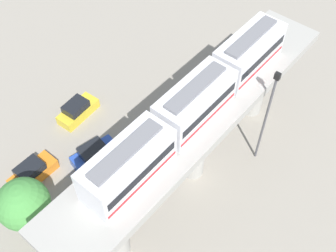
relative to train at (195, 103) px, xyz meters
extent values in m
plane|color=gray|center=(0.00, -0.40, -9.33)|extent=(120.00, 120.00, 0.00)
cylinder|color=#A8A59E|center=(0.00, -9.77, -5.83)|extent=(1.90, 1.90, 7.00)
cylinder|color=#A8A59E|center=(0.00, -0.40, -5.83)|extent=(1.90, 1.90, 7.00)
cylinder|color=#A8A59E|center=(0.00, 8.98, -5.83)|extent=(1.90, 1.90, 7.00)
cube|color=#A8A59E|center=(0.00, -0.40, -1.93)|extent=(5.20, 28.85, 0.80)
cube|color=silver|center=(0.00, -6.95, -0.03)|extent=(2.60, 6.60, 3.00)
cube|color=black|center=(0.00, -6.95, 0.22)|extent=(2.64, 6.07, 0.70)
cube|color=red|center=(0.00, -6.95, -0.78)|extent=(2.64, 6.34, 0.24)
cube|color=slate|center=(0.00, -6.95, 1.59)|extent=(1.10, 5.61, 0.24)
cube|color=silver|center=(0.00, 0.00, -0.03)|extent=(2.60, 6.60, 3.00)
cube|color=black|center=(0.00, 0.00, 0.22)|extent=(2.64, 6.07, 0.70)
cube|color=red|center=(0.00, 0.00, -0.78)|extent=(2.64, 6.34, 0.24)
cube|color=slate|center=(0.00, 0.00, 1.59)|extent=(1.10, 5.61, 0.24)
cube|color=silver|center=(0.00, 6.95, -0.03)|extent=(2.60, 6.60, 3.00)
cube|color=black|center=(0.00, 6.95, 0.22)|extent=(2.64, 6.07, 0.70)
cube|color=red|center=(0.00, 6.95, -0.78)|extent=(2.64, 6.34, 0.24)
cube|color=slate|center=(0.00, 6.95, 1.59)|extent=(1.10, 5.61, 0.24)
cube|color=yellow|center=(12.50, 1.67, -8.83)|extent=(2.10, 4.32, 1.00)
cube|color=black|center=(12.50, 1.82, -7.95)|extent=(1.80, 2.41, 0.76)
cube|color=#284CB7|center=(7.52, 4.21, -8.83)|extent=(2.58, 4.47, 1.00)
cube|color=black|center=(7.52, 4.36, -7.95)|extent=(2.05, 2.57, 0.76)
cube|color=orange|center=(10.22, 9.00, -8.83)|extent=(1.82, 4.21, 1.00)
cube|color=black|center=(10.22, 9.15, -7.95)|extent=(1.65, 2.31, 0.76)
cylinder|color=brown|center=(6.18, 12.04, -7.81)|extent=(0.36, 0.36, 3.06)
sphere|color=#479342|center=(6.18, 12.04, -5.19)|extent=(3.97, 3.97, 3.97)
cylinder|color=#4C4C51|center=(-3.40, -5.32, -4.43)|extent=(0.20, 0.20, 9.80)
cube|color=black|center=(-3.40, -5.32, 0.77)|extent=(0.44, 0.28, 0.60)
camera|label=1|loc=(-11.43, 16.63, 22.39)|focal=45.23mm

